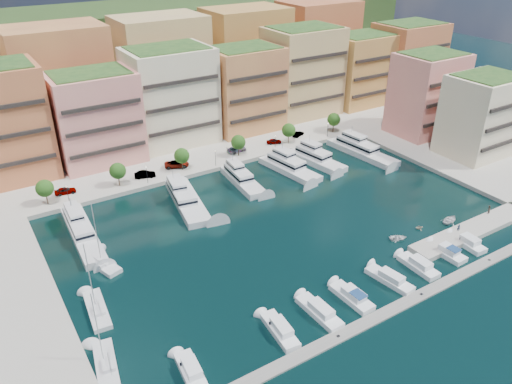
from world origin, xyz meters
TOP-DOWN VIEW (x-y plane):
  - ground at (0.00, 0.00)m, footprint 400.00×400.00m
  - north_quay at (0.00, 62.00)m, footprint 220.00×64.00m
  - east_quay at (62.00, -8.00)m, footprint 34.00×76.00m
  - hillside at (0.00, 110.00)m, footprint 240.00×40.00m
  - south_pontoon at (-3.00, -30.00)m, footprint 72.00×2.20m
  - finger_pier at (30.00, -22.00)m, footprint 32.00×5.00m
  - apartment_1 at (-44.00, 51.99)m, footprint 20.00×16.50m
  - apartment_2 at (-23.00, 49.99)m, footprint 20.00×15.50m
  - apartment_3 at (-2.00, 51.99)m, footprint 22.00×16.50m
  - apartment_4 at (20.00, 49.99)m, footprint 20.00×15.50m
  - apartment_5 at (42.00, 51.99)m, footprint 22.00×16.50m
  - apartment_6 at (64.00, 49.99)m, footprint 20.00×15.50m
  - apartment_7 at (84.00, 47.99)m, footprint 22.00×16.50m
  - apartment_east_a at (62.00, 19.99)m, footprint 18.00×14.50m
  - apartment_east_b at (62.00, 1.99)m, footprint 18.00×14.50m
  - backblock_1 at (-25.00, 74.00)m, footprint 26.00×18.00m
  - backblock_2 at (5.00, 74.00)m, footprint 26.00×18.00m
  - backblock_3 at (35.00, 74.00)m, footprint 26.00×18.00m
  - backblock_4 at (65.00, 74.00)m, footprint 26.00×18.00m
  - tree_0 at (-40.00, 33.50)m, footprint 3.80×3.80m
  - tree_1 at (-24.00, 33.50)m, footprint 3.80×3.80m
  - tree_2 at (-8.00, 33.50)m, footprint 3.80×3.80m
  - tree_3 at (8.00, 33.50)m, footprint 3.80×3.80m
  - tree_4 at (24.00, 33.50)m, footprint 3.80×3.80m
  - tree_5 at (40.00, 33.50)m, footprint 3.80×3.80m
  - lamppost_0 at (-36.00, 31.20)m, footprint 0.30×0.30m
  - lamppost_1 at (-18.00, 31.20)m, footprint 0.30×0.30m
  - lamppost_2 at (0.00, 31.20)m, footprint 0.30×0.30m
  - lamppost_3 at (18.00, 31.20)m, footprint 0.30×0.30m
  - lamppost_4 at (36.00, 31.20)m, footprint 0.30×0.30m
  - yacht_0 at (-36.84, 18.48)m, footprint 5.23×23.13m
  - yacht_2 at (-13.79, 19.48)m, footprint 8.68×21.36m
  - yacht_3 at (1.58, 21.35)m, footprint 5.82×17.03m
  - yacht_4 at (14.79, 20.65)m, footprint 7.52×18.65m
  - yacht_5 at (23.65, 21.18)m, footprint 7.23×17.59m
  - yacht_6 at (37.26, 19.05)m, footprint 7.03×22.09m
  - cruiser_0 at (-33.60, -24.58)m, footprint 3.28×7.67m
  - cruiser_2 at (-18.81, -24.59)m, footprint 3.37×8.68m
  - cruiser_3 at (-11.25, -24.60)m, footprint 2.96×9.10m
  - cruiser_4 at (-4.48, -24.61)m, footprint 3.07×8.30m
  - cruiser_5 at (4.16, -24.60)m, footprint 3.75×9.15m
  - cruiser_6 at (11.36, -24.59)m, footprint 2.90×8.02m
  - cruiser_7 at (19.03, -24.59)m, footprint 3.09×7.23m
  - cruiser_8 at (24.97, -24.58)m, footprint 3.14×7.27m
  - sailboat_1 at (-40.82, -5.25)m, footprint 3.69×10.17m
  - sailboat_2 at (-36.55, 6.44)m, footprint 5.28×9.24m
  - sailboat_0 at (-43.08, -17.11)m, footprint 4.39×9.67m
  - tender_1 at (21.65, -15.55)m, footprint 2.01×1.87m
  - tender_2 at (29.34, -16.97)m, footprint 4.76×3.87m
  - tender_0 at (15.28, -15.98)m, footprint 4.23×3.72m
  - car_0 at (-35.62, 36.07)m, footprint 4.81×2.41m
  - car_1 at (-17.46, 34.32)m, footprint 5.25×3.07m
  - car_2 at (-8.61, 35.62)m, footprint 6.65×4.65m
  - car_3 at (8.82, 35.87)m, footprint 5.75×2.76m
  - car_4 at (20.39, 35.23)m, footprint 4.41×2.98m
  - car_5 at (29.29, 36.02)m, footprint 4.32×2.83m
  - person_0 at (26.32, -21.13)m, footprint 0.62×0.67m
  - person_1 at (37.27, -20.00)m, footprint 0.96×0.78m

SIDE VIEW (x-z plane):
  - ground at x=0.00m, z-range 0.00..0.00m
  - north_quay at x=0.00m, z-range -1.00..1.00m
  - east_quay at x=62.00m, z-range -1.00..1.00m
  - hillside at x=0.00m, z-range -29.00..29.00m
  - south_pontoon at x=-3.00m, z-range -0.17..0.17m
  - finger_pier at x=30.00m, z-range -1.00..1.00m
  - sailboat_1 at x=-40.82m, z-range -6.29..6.91m
  - sailboat_0 at x=-43.08m, z-range -6.29..6.91m
  - sailboat_2 at x=-36.55m, z-range -6.29..6.91m
  - tender_0 at x=15.28m, z-range 0.00..0.73m
  - tender_2 at x=29.34m, z-range 0.00..0.86m
  - tender_1 at x=21.65m, z-range 0.00..0.87m
  - cruiser_3 at x=-11.25m, z-range -0.73..1.82m
  - cruiser_5 at x=4.16m, z-range -0.73..1.82m
  - cruiser_2 at x=-18.81m, z-range -0.73..1.82m
  - cruiser_6 at x=11.36m, z-range -0.73..1.82m
  - cruiser_0 at x=-33.60m, z-range -0.73..1.82m
  - cruiser_8 at x=24.97m, z-range -0.73..1.82m
  - cruiser_4 at x=-4.48m, z-range -0.76..1.90m
  - cruiser_7 at x=19.03m, z-range -0.76..1.90m
  - yacht_4 at x=14.79m, z-range -2.56..4.74m
  - yacht_2 at x=-13.79m, z-range -2.44..4.86m
  - yacht_6 at x=37.26m, z-range -2.44..4.86m
  - yacht_0 at x=-36.84m, z-range -2.44..4.86m
  - yacht_5 at x=23.65m, z-range -2.44..4.86m
  - yacht_3 at x=1.58m, z-range -2.44..4.86m
  - car_5 at x=29.29m, z-range 1.00..2.34m
  - car_4 at x=20.39m, z-range 1.00..2.40m
  - person_0 at x=26.32m, z-range 1.00..2.54m
  - car_0 at x=-35.62m, z-range 1.00..2.57m
  - car_3 at x=8.82m, z-range 1.00..2.61m
  - car_1 at x=-17.46m, z-range 1.00..2.64m
  - car_2 at x=-8.61m, z-range 1.00..2.69m
  - person_1 at x=37.27m, z-range 1.00..2.87m
  - lamppost_0 at x=-36.00m, z-range 1.73..5.93m
  - lamppost_1 at x=-18.00m, z-range 1.73..5.93m
  - lamppost_2 at x=0.00m, z-range 1.73..5.93m
  - lamppost_3 at x=18.00m, z-range 1.73..5.93m
  - lamppost_4 at x=36.00m, z-range 1.73..5.93m
  - tree_0 at x=-40.00m, z-range 1.92..7.57m
  - tree_1 at x=-24.00m, z-range 1.92..7.57m
  - tree_2 at x=-8.00m, z-range 1.92..7.57m
  - tree_3 at x=8.00m, z-range 1.92..7.57m
  - tree_4 at x=24.00m, z-range 1.92..7.57m
  - tree_5 at x=40.00m, z-range 1.92..7.57m
  - apartment_east_b at x=62.00m, z-range 0.91..21.71m
  - apartment_east_a at x=62.00m, z-range 0.91..23.71m
  - apartment_2 at x=-23.00m, z-range 0.91..23.71m
  - apartment_6 at x=64.00m, z-range 0.91..23.71m
  - apartment_4 at x=20.00m, z-range 0.91..24.71m
  - apartment_7 at x=84.00m, z-range 0.91..25.71m
  - apartment_3 at x=-2.00m, z-range 0.91..26.71m
  - apartment_5 at x=42.00m, z-range 0.91..27.71m
  - apartment_1 at x=-44.00m, z-range 0.91..27.71m
  - backblock_1 at x=-25.00m, z-range 1.00..31.00m
  - backblock_2 at x=5.00m, z-range 1.00..31.00m
  - backblock_3 at x=35.00m, z-range 1.00..31.00m
  - backblock_4 at x=65.00m, z-range 1.00..31.00m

